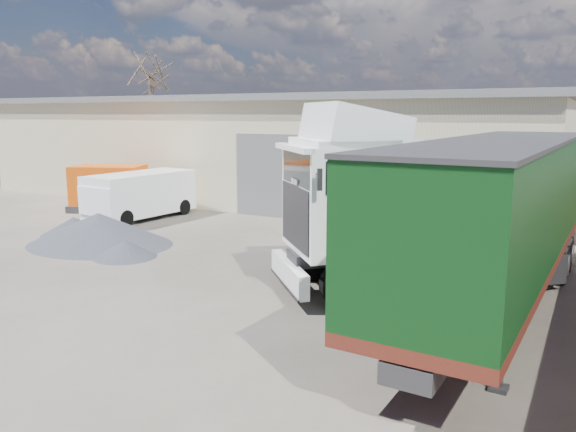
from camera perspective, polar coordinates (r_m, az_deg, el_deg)
The scene contains 8 objects.
ground at distance 15.40m, azimuth -13.57°, elevation -6.75°, with size 120.00×120.00×0.00m, color #292621.
warehouse at distance 31.27m, azimuth -2.01°, elevation 7.07°, with size 30.60×12.60×5.42m.
bare_tree at distance 41.79m, azimuth -13.82°, elevation 14.83°, with size 4.00×4.00×9.60m.
tractor_unit at distance 14.29m, azimuth 9.02°, elevation 0.29°, with size 6.84×6.68×4.73m.
box_trailer at distance 13.26m, azimuth 20.62°, elevation 0.71°, with size 2.94×11.85×3.91m.
panel_van at distance 24.74m, azimuth -15.08°, elevation 2.02°, with size 2.30×4.94×1.97m.
orange_skip at distance 27.39m, azimuth -17.69°, elevation 2.44°, with size 3.90×3.25×2.09m.
gravel_heap at distance 20.48m, azimuth -18.78°, elevation -1.30°, with size 6.57×5.81×1.10m.
Camera 1 is at (10.06, -10.77, 4.46)m, focal length 35.00 mm.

